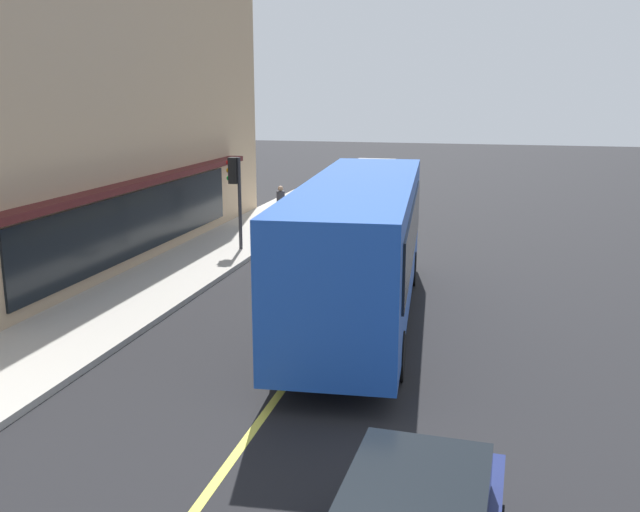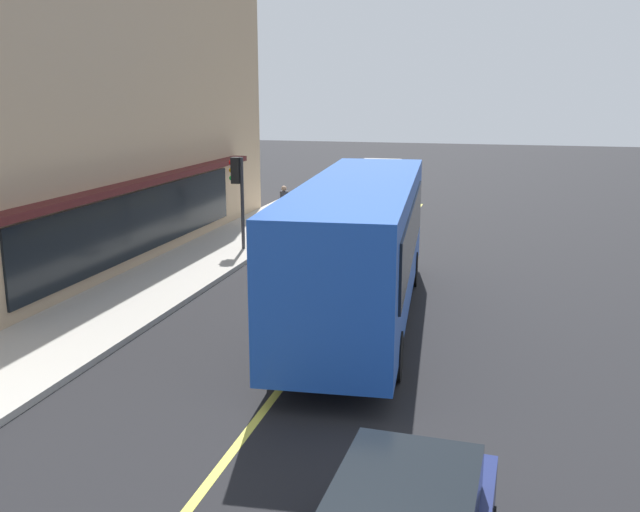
{
  "view_description": "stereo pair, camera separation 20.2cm",
  "coord_description": "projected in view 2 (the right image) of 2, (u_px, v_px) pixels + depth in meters",
  "views": [
    {
      "loc": [
        -17.31,
        -3.72,
        5.6
      ],
      "look_at": [
        -0.88,
        0.36,
        1.6
      ],
      "focal_mm": 39.56,
      "sensor_mm": 36.0,
      "label": 1
    },
    {
      "loc": [
        -17.26,
        -3.91,
        5.6
      ],
      "look_at": [
        -0.88,
        0.36,
        1.6
      ],
      "focal_mm": 39.56,
      "sensor_mm": 36.0,
      "label": 2
    }
  ],
  "objects": [
    {
      "name": "ground",
      "position": [
        342.0,
        309.0,
        18.5
      ],
      "size": [
        120.0,
        120.0,
        0.0
      ],
      "primitive_type": "plane",
      "color": "black"
    },
    {
      "name": "sidewalk",
      "position": [
        146.0,
        291.0,
        19.87
      ],
      "size": [
        80.0,
        3.06,
        0.15
      ],
      "primitive_type": "cube",
      "color": "#B2ADA3",
      "rests_on": "ground"
    },
    {
      "name": "lane_centre_stripe",
      "position": [
        342.0,
        308.0,
        18.5
      ],
      "size": [
        36.0,
        0.16,
        0.01
      ],
      "primitive_type": "cube",
      "color": "#D8D14C",
      "rests_on": "ground"
    },
    {
      "name": "bus",
      "position": [
        360.0,
        243.0,
        17.1
      ],
      "size": [
        11.29,
        3.36,
        3.5
      ],
      "color": "#1E4CAD",
      "rests_on": "ground"
    },
    {
      "name": "traffic_light",
      "position": [
        238.0,
        181.0,
        24.32
      ],
      "size": [
        0.3,
        0.52,
        3.2
      ],
      "color": "#2D2D33",
      "rests_on": "sidewalk"
    },
    {
      "name": "pedestrian_waiting",
      "position": [
        284.0,
        201.0,
        29.12
      ],
      "size": [
        0.34,
        0.34,
        1.61
      ],
      "color": "black",
      "rests_on": "sidewalk"
    }
  ]
}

